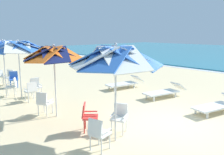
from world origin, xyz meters
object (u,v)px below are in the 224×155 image
at_px(beach_umbrella_3, 3,46).
at_px(plastic_chair_6, 31,90).
at_px(plastic_chair_4, 36,86).
at_px(sun_lounger_2, 165,91).
at_px(plastic_chair_5, 12,86).
at_px(plastic_chair_2, 120,116).
at_px(beach_umbrella_2, 18,47).
at_px(plastic_chair_0, 88,115).
at_px(sun_lounger_1, 217,105).
at_px(plastic_chair_9, 9,76).
at_px(plastic_chair_1, 98,132).
at_px(beach_umbrella_0, 116,57).
at_px(sun_lounger_3, 125,83).
at_px(plastic_chair_3, 44,102).
at_px(beach_umbrella_1, 54,54).
at_px(plastic_chair_8, 14,78).

bearing_deg(beach_umbrella_3, plastic_chair_6, -2.10).
height_order(plastic_chair_4, sun_lounger_2, plastic_chair_4).
bearing_deg(sun_lounger_2, plastic_chair_5, -134.76).
height_order(plastic_chair_2, beach_umbrella_2, beach_umbrella_2).
bearing_deg(plastic_chair_2, plastic_chair_0, -136.59).
distance_m(beach_umbrella_2, plastic_chair_5, 1.88).
distance_m(beach_umbrella_3, sun_lounger_1, 10.70).
relative_size(plastic_chair_6, plastic_chair_9, 1.00).
bearing_deg(plastic_chair_0, plastic_chair_1, -25.52).
xyz_separation_m(beach_umbrella_0, plastic_chair_6, (-5.16, -0.08, -1.80)).
relative_size(plastic_chair_4, sun_lounger_1, 0.39).
height_order(beach_umbrella_0, sun_lounger_3, beach_umbrella_0).
distance_m(sun_lounger_2, sun_lounger_3, 2.48).
bearing_deg(plastic_chair_4, plastic_chair_0, -6.87).
bearing_deg(plastic_chair_1, plastic_chair_3, 176.34).
height_order(beach_umbrella_0, beach_umbrella_1, beach_umbrella_0).
distance_m(beach_umbrella_3, plastic_chair_9, 1.81).
bearing_deg(plastic_chair_0, beach_umbrella_0, 8.87).
bearing_deg(beach_umbrella_2, plastic_chair_3, -6.63).
distance_m(plastic_chair_2, plastic_chair_9, 8.77).
bearing_deg(plastic_chair_8, beach_umbrella_0, -2.35).
xyz_separation_m(beach_umbrella_2, sun_lounger_1, (6.99, 4.52, -2.02)).
distance_m(plastic_chair_2, sun_lounger_1, 4.08).
bearing_deg(beach_umbrella_3, beach_umbrella_1, -2.62).
relative_size(plastic_chair_2, plastic_chair_5, 1.00).
bearing_deg(beach_umbrella_3, plastic_chair_2, 3.05).
xyz_separation_m(plastic_chair_1, plastic_chair_2, (-0.44, 1.18, 0.00)).
xyz_separation_m(beach_umbrella_1, plastic_chair_8, (-5.52, 0.57, -1.71)).
bearing_deg(beach_umbrella_3, plastic_chair_3, -5.50).
xyz_separation_m(plastic_chair_1, plastic_chair_6, (-5.27, 0.61, 0.00)).
distance_m(beach_umbrella_0, plastic_chair_0, 2.08).
xyz_separation_m(plastic_chair_5, plastic_chair_8, (-1.72, 0.70, 0.00)).
height_order(plastic_chair_1, beach_umbrella_1, beach_umbrella_1).
bearing_deg(plastic_chair_2, sun_lounger_3, 132.34).
relative_size(beach_umbrella_2, plastic_chair_9, 3.05).
distance_m(beach_umbrella_0, plastic_chair_6, 5.47).
height_order(plastic_chair_0, plastic_chair_4, same).
height_order(beach_umbrella_2, sun_lounger_3, beach_umbrella_2).
bearing_deg(plastic_chair_5, beach_umbrella_2, 22.60).
xyz_separation_m(plastic_chair_1, plastic_chair_9, (-9.21, 1.07, 0.00)).
xyz_separation_m(plastic_chair_1, sun_lounger_3, (-4.19, 5.30, -0.22)).
xyz_separation_m(beach_umbrella_0, plastic_chair_4, (-5.78, 0.42, -1.80)).
relative_size(beach_umbrella_0, plastic_chair_6, 3.09).
xyz_separation_m(plastic_chair_0, plastic_chair_1, (1.12, -0.54, 0.00)).
height_order(plastic_chair_6, plastic_chair_8, same).
relative_size(plastic_chair_4, plastic_chair_9, 1.00).
height_order(plastic_chair_6, sun_lounger_2, plastic_chair_6).
bearing_deg(plastic_chair_5, sun_lounger_3, 63.29).
bearing_deg(beach_umbrella_1, plastic_chair_5, -178.01).
relative_size(plastic_chair_2, beach_umbrella_3, 0.33).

